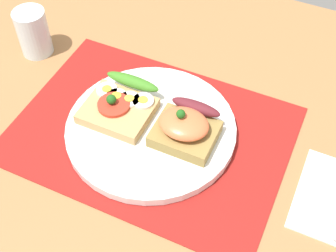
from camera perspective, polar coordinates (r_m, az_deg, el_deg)
The scene contains 6 objects.
ground_plane at distance 75.39cm, azimuth -2.07°, elevation -1.65°, with size 120.00×90.00×3.20cm, color #9D6B3F.
placemat at distance 74.02cm, azimuth -2.11°, elevation -0.81°, with size 43.34×31.41×0.30cm, color maroon.
plate at distance 73.31cm, azimuth -2.13°, elevation -0.37°, with size 27.09×27.09×1.51cm, color white.
sandwich_egg_tomato at distance 74.42cm, azimuth -5.85°, elevation 2.80°, with size 10.77×10.68×3.90cm.
sandwich_salmon at distance 69.66cm, azimuth 2.15°, elevation -0.21°, with size 9.49×9.42×6.02cm.
drinking_glass at distance 88.60cm, azimuth -16.36°, elevation 11.08°, with size 5.78×5.78×8.77cm, color silver.
Camera 1 is at (21.89, -40.95, 57.79)cm, focal length 49.17 mm.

